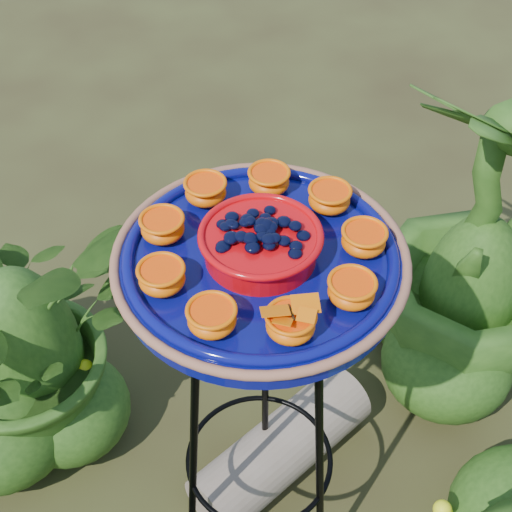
# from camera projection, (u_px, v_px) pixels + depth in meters

# --- Properties ---
(tripod_stand) EXTENTS (0.47, 0.47, 0.98)m
(tripod_stand) POSITION_uv_depth(u_px,v_px,m) (260.00, 398.00, 1.54)
(tripod_stand) COLOR black
(tripod_stand) RESTS_ON ground
(feeder_dish) EXTENTS (0.65, 0.65, 0.12)m
(feeder_dish) POSITION_uv_depth(u_px,v_px,m) (261.00, 256.00, 1.24)
(feeder_dish) COLOR #080B62
(feeder_dish) RESTS_ON tripod_stand
(driftwood_log) EXTENTS (0.58, 0.40, 0.18)m
(driftwood_log) POSITION_uv_depth(u_px,v_px,m) (282.00, 448.00, 2.02)
(driftwood_log) COLOR gray
(driftwood_log) RESTS_ON ground
(shrub_back_left) EXTENTS (0.91, 0.87, 0.78)m
(shrub_back_left) POSITION_uv_depth(u_px,v_px,m) (24.00, 333.00, 1.93)
(shrub_back_left) COLOR #234813
(shrub_back_left) RESTS_ON ground
(shrub_back_right) EXTENTS (0.75, 0.75, 1.02)m
(shrub_back_right) POSITION_uv_depth(u_px,v_px,m) (482.00, 249.00, 2.00)
(shrub_back_right) COLOR #234813
(shrub_back_right) RESTS_ON ground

